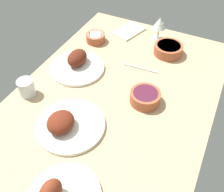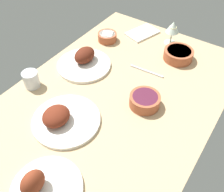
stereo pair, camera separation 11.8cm
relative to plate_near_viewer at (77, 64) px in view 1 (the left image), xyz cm
name	(u,v)px [view 1 (the left image)]	position (x,y,z in cm)	size (l,w,h in cm)	color
dining_table	(112,102)	(-12.50, -26.40, -4.57)	(140.00, 90.00, 4.00)	tan
plate_near_viewer	(77,64)	(0.00, 0.00, 0.00)	(28.29, 28.29, 8.99)	white
plate_center_main	(67,124)	(-35.76, -16.85, -0.13)	(29.23, 29.23, 8.36)	white
bowl_onions	(145,97)	(-7.22, -40.60, 0.47)	(13.89, 13.89, 5.58)	#A35133
bowl_sauce	(168,49)	(33.04, -38.80, 0.50)	(15.77, 15.77, 5.64)	#A35133
bowl_cream	(96,37)	(25.85, 3.30, 0.05)	(11.15, 11.15, 4.76)	#A35133
wine_glass	(160,24)	(44.49, -28.86, 7.36)	(7.60, 7.60, 14.00)	silver
water_tumbler	(27,88)	(-27.02, 10.79, 1.55)	(7.61, 7.61, 8.23)	silver
folded_napkin	(129,31)	(44.07, -10.34, -1.97)	(19.06, 12.15, 1.20)	white
fork_loose	(140,68)	(13.80, -30.16, -2.17)	(18.56, 0.90, 0.80)	silver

